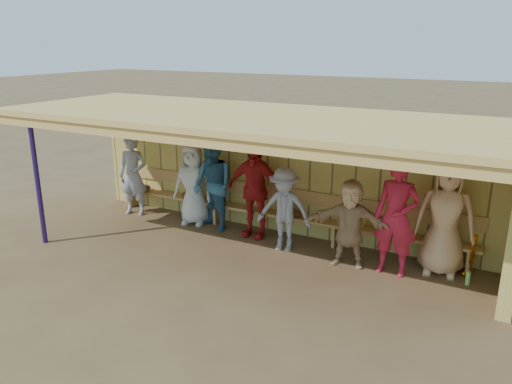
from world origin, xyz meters
TOP-DOWN VIEW (x-y plane):
  - ground at (0.00, 0.00)m, footprint 90.00×90.00m
  - player_a at (-3.19, 0.66)m, footprint 0.72×0.56m
  - player_b at (-1.72, 0.81)m, footprint 0.92×0.70m
  - player_c at (-1.17, 0.71)m, footprint 1.09×0.97m
  - player_d at (-0.28, 0.79)m, footprint 1.12×0.50m
  - player_e at (0.52, 0.45)m, footprint 1.07×0.73m
  - player_f at (1.76, 0.39)m, footprint 1.45×0.66m
  - player_g at (2.50, 0.43)m, footprint 0.71×0.48m
  - player_h at (3.19, 0.81)m, footprint 1.01×0.71m
  - dugout_structure at (0.39, 0.69)m, footprint 8.80×3.20m
  - bench at (0.00, 1.12)m, footprint 7.60×0.34m
  - dugout_equipment at (-0.70, 0.99)m, footprint 7.07×0.62m

SIDE VIEW (x-z plane):
  - ground at x=0.00m, z-range 0.00..0.00m
  - dugout_equipment at x=-0.70m, z-range 0.09..0.89m
  - bench at x=0.00m, z-range 0.06..0.99m
  - player_f at x=1.76m, z-range 0.00..1.50m
  - player_e at x=0.52m, z-range 0.00..1.54m
  - player_b at x=-1.72m, z-range 0.00..1.68m
  - player_a at x=-3.19m, z-range 0.00..1.76m
  - player_c at x=-1.17m, z-range 0.00..1.86m
  - player_d at x=-0.28m, z-range 0.00..1.89m
  - player_g at x=2.50m, z-range 0.00..1.93m
  - player_h at x=3.19m, z-range 0.00..1.95m
  - dugout_structure at x=0.39m, z-range 0.44..2.94m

